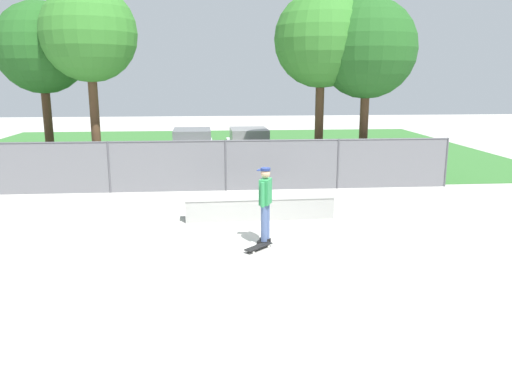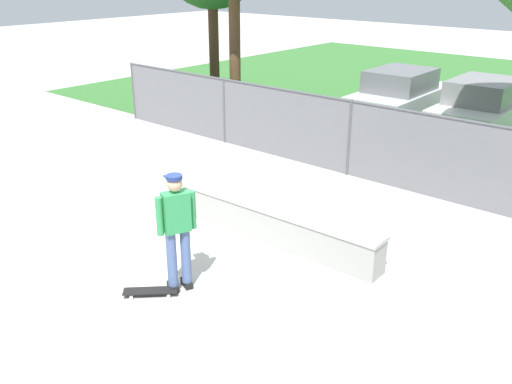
{
  "view_description": "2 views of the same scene",
  "coord_description": "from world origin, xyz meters",
  "px_view_note": "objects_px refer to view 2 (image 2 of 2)",
  "views": [
    {
      "loc": [
        -0.44,
        -12.16,
        3.89
      ],
      "look_at": [
        0.68,
        0.87,
        0.92
      ],
      "focal_mm": 35.65,
      "sensor_mm": 36.0,
      "label": 1
    },
    {
      "loc": [
        6.38,
        -5.43,
        4.54
      ],
      "look_at": [
        0.88,
        0.95,
        1.11
      ],
      "focal_mm": 38.99,
      "sensor_mm": 36.0,
      "label": 2
    }
  ],
  "objects_px": {
    "concrete_ledge": "(274,224)",
    "car_white": "(483,108)",
    "skateboarder": "(177,227)",
    "skateboard": "(150,291)",
    "car_silver": "(401,96)"
  },
  "relations": [
    {
      "from": "concrete_ledge",
      "to": "car_white",
      "type": "height_order",
      "value": "car_white"
    },
    {
      "from": "skateboarder",
      "to": "car_white",
      "type": "height_order",
      "value": "skateboarder"
    },
    {
      "from": "skateboard",
      "to": "car_white",
      "type": "xyz_separation_m",
      "value": [
        0.6,
        11.48,
        0.77
      ]
    },
    {
      "from": "concrete_ledge",
      "to": "skateboard",
      "type": "relative_size",
      "value": 5.88
    },
    {
      "from": "car_white",
      "to": "skateboard",
      "type": "bearing_deg",
      "value": -93.01
    },
    {
      "from": "skateboarder",
      "to": "skateboard",
      "type": "xyz_separation_m",
      "value": [
        -0.2,
        -0.42,
        -0.96
      ]
    },
    {
      "from": "car_silver",
      "to": "car_white",
      "type": "relative_size",
      "value": 1.0
    },
    {
      "from": "skateboard",
      "to": "car_silver",
      "type": "bearing_deg",
      "value": 99.42
    },
    {
      "from": "car_silver",
      "to": "car_white",
      "type": "bearing_deg",
      "value": 1.28
    },
    {
      "from": "car_silver",
      "to": "car_white",
      "type": "height_order",
      "value": "same"
    },
    {
      "from": "skateboard",
      "to": "concrete_ledge",
      "type": "bearing_deg",
      "value": 83.92
    },
    {
      "from": "skateboarder",
      "to": "car_white",
      "type": "bearing_deg",
      "value": 87.91
    },
    {
      "from": "concrete_ledge",
      "to": "car_silver",
      "type": "relative_size",
      "value": 0.98
    },
    {
      "from": "skateboard",
      "to": "skateboarder",
      "type": "bearing_deg",
      "value": 64.35
    },
    {
      "from": "concrete_ledge",
      "to": "car_white",
      "type": "distance_m",
      "value": 8.92
    }
  ]
}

